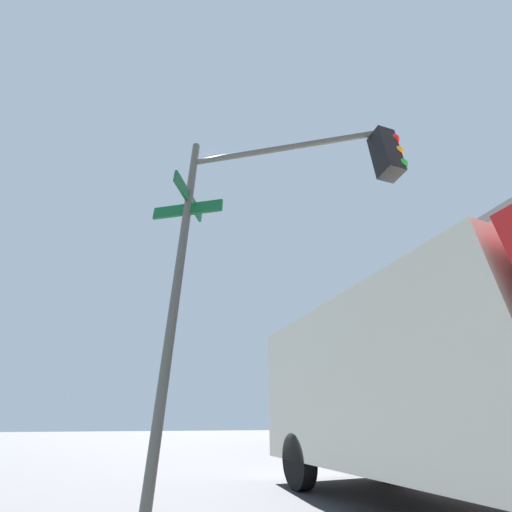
# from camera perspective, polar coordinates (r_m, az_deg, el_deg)

# --- Properties ---
(traffic_signal_near) EXTENTS (2.04, 3.30, 5.41)m
(traffic_signal_near) POSITION_cam_1_polar(r_m,az_deg,el_deg) (4.28, 4.29, 9.25)
(traffic_signal_near) COLOR #474C47
(traffic_signal_near) RESTS_ON ground_plane
(box_truck_second) EXTENTS (8.40, 3.03, 3.33)m
(box_truck_second) POSITION_cam_1_polar(r_m,az_deg,el_deg) (6.11, 30.95, -18.98)
(box_truck_second) COLOR #B21919
(box_truck_second) RESTS_ON ground_plane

